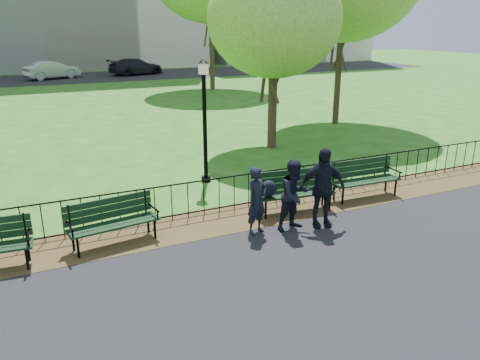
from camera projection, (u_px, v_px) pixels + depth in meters
name	position (u px, v px, depth m)	size (l,w,h in m)	color
ground	(297.00, 237.00, 10.20)	(120.00, 120.00, 0.00)	#1F5516
asphalt_path	(412.00, 322.00, 7.27)	(60.00, 9.20, 0.01)	black
dirt_strip	(265.00, 212.00, 11.48)	(60.00, 1.60, 0.01)	#3E2E19
far_street	(83.00, 77.00, 40.26)	(70.00, 9.00, 0.01)	black
iron_fence	(256.00, 187.00, 11.75)	(24.06, 0.06, 1.00)	black
park_bench_main	(285.00, 187.00, 11.27)	(2.01, 0.84, 1.11)	black
park_bench_left_a	(112.00, 217.00, 9.70)	(1.92, 0.83, 1.06)	black
park_bench_right_a	(364.00, 174.00, 12.35)	(1.96, 0.67, 1.10)	black
lamppost	(205.00, 117.00, 13.15)	(0.31, 0.31, 3.50)	black
tree_near_e	(274.00, 20.00, 16.12)	(4.70, 4.70, 6.55)	#2D2116
person_left	(257.00, 201.00, 10.12)	(0.55, 0.36, 1.51)	black
person_mid	(295.00, 195.00, 10.32)	(0.78, 0.41, 1.61)	black
person_right	(322.00, 187.00, 10.46)	(1.07, 0.44, 1.83)	black
sedan_silver	(52.00, 70.00, 38.89)	(1.57, 4.49, 1.48)	#A7AAAF
sedan_dark	(136.00, 67.00, 42.21)	(2.01, 4.94, 1.43)	black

